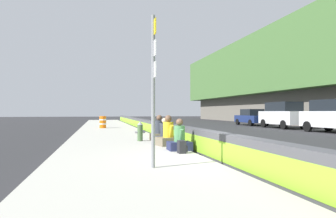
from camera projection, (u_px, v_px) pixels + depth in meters
The scene contains 14 objects.
ground_plane at pixel (221, 162), 8.66m from camera, with size 160.00×160.00×0.00m, color #2B2B2D.
sidewalk_strip at pixel (129, 163), 8.06m from camera, with size 80.00×4.40×0.14m, color #B5B2A8.
jersey_barrier at pixel (221, 147), 8.66m from camera, with size 76.00×0.45×0.85m.
route_sign_post at pixel (153, 79), 7.08m from camera, with size 0.44×0.09×3.60m.
fire_hydrant at pixel (140, 131), 13.45m from camera, with size 0.26×0.46×0.88m.
seated_person_foreground at pixel (179, 140), 10.25m from camera, with size 0.69×0.77×1.08m.
seated_person_middle at pixel (168, 136), 11.68m from camera, with size 0.90×0.99×1.18m.
seated_person_rear at pixel (165, 135), 12.60m from camera, with size 0.82×0.90×1.05m.
seated_person_far at pixel (159, 132), 13.80m from camera, with size 0.74×0.83×1.16m.
backpack at pixel (182, 147), 9.50m from camera, with size 0.32×0.28×0.40m.
construction_barrel at pixel (103, 122), 23.94m from camera, with size 0.54×0.54×0.95m.
parked_car_third at pixel (335, 116), 20.39m from camera, with size 4.87×2.21×2.28m.
parked_car_fourth at pixel (283, 115), 26.10m from camera, with size 4.81×2.09×2.28m.
parked_car_midline at pixel (252, 117), 31.43m from camera, with size 4.53×2.00×1.71m.
Camera 1 is at (-8.10, 3.47, 1.46)m, focal length 32.14 mm.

